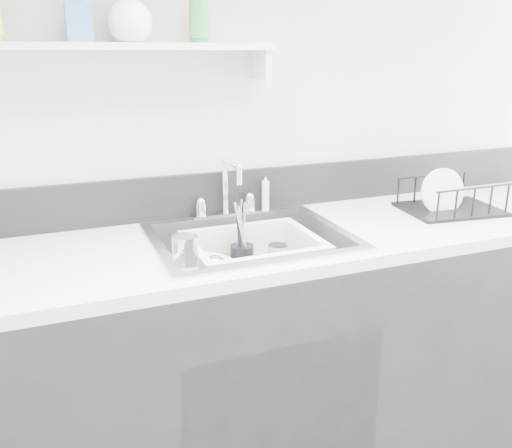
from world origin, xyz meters
name	(u,v)px	position (x,y,z in m)	size (l,w,h in m)	color
counter_run	(251,359)	(0.00, 1.19, 0.46)	(3.20, 0.62, 0.92)	black
backsplash	(222,193)	(0.00, 1.49, 1.00)	(3.20, 0.02, 0.16)	black
sink	(250,262)	(0.00, 1.19, 0.83)	(0.64, 0.52, 0.20)	silver
faucet	(226,201)	(0.00, 1.44, 0.98)	(0.26, 0.18, 0.23)	silver
side_sprayer	(265,194)	(0.16, 1.44, 0.99)	(0.03, 0.03, 0.14)	silver
wall_shelf	(119,49)	(-0.35, 1.42, 1.51)	(1.00, 0.16, 0.12)	silver
wash_tub	(253,262)	(0.01, 1.18, 0.83)	(0.42, 0.35, 0.16)	silver
plate_stack	(220,281)	(-0.12, 1.15, 0.79)	(0.26, 0.25, 0.10)	white
utensil_cup	(242,257)	(-0.01, 1.26, 0.83)	(0.08, 0.08, 0.27)	black
ladle	(237,274)	(-0.06, 1.16, 0.81)	(0.30, 0.11, 0.09)	silver
tumbler_in_tub	(278,258)	(0.12, 1.22, 0.82)	(0.07, 0.07, 0.10)	white
tumbler_counter	(185,253)	(-0.27, 1.00, 0.97)	(0.07, 0.07, 0.10)	white
dish_rack	(452,195)	(0.83, 1.19, 0.98)	(0.36, 0.27, 0.12)	black
bowl_small	(285,280)	(0.09, 1.11, 0.78)	(0.10, 0.10, 0.03)	white
soap_bottle_b	(78,12)	(-0.46, 1.42, 1.62)	(0.08, 0.08, 0.17)	#467CC5
soap_bottle_c	(130,12)	(-0.31, 1.40, 1.62)	(0.14, 0.14, 0.17)	white
soap_bottle_d	(199,12)	(-0.09, 1.41, 1.62)	(0.07, 0.07, 0.19)	green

